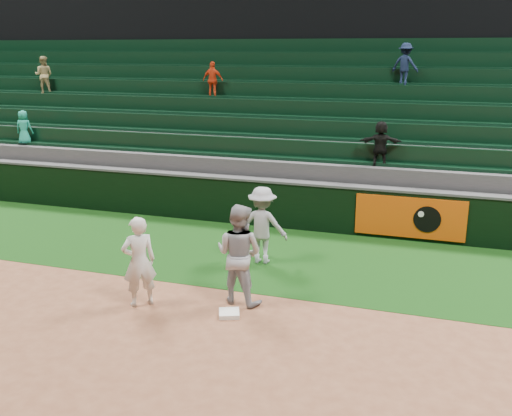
{
  "coord_description": "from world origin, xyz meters",
  "views": [
    {
      "loc": [
        3.52,
        -8.64,
        4.52
      ],
      "look_at": [
        -0.02,
        2.3,
        1.3
      ],
      "focal_mm": 40.0,
      "sensor_mm": 36.0,
      "label": 1
    }
  ],
  "objects": [
    {
      "name": "ground",
      "position": [
        0.0,
        0.0,
        0.0
      ],
      "size": [
        70.0,
        70.0,
        0.0
      ],
      "primitive_type": "plane",
      "color": "brown",
      "rests_on": "ground"
    },
    {
      "name": "foul_grass",
      "position": [
        0.0,
        3.0,
        0.0
      ],
      "size": [
        36.0,
        4.2,
        0.01
      ],
      "primitive_type": "cube",
      "color": "#0E340D",
      "rests_on": "ground"
    },
    {
      "name": "upper_deck",
      "position": [
        0.0,
        17.45,
        6.0
      ],
      "size": [
        40.0,
        12.0,
        12.0
      ],
      "primitive_type": "cube",
      "color": "black",
      "rests_on": "ground"
    },
    {
      "name": "first_base",
      "position": [
        0.26,
        -0.1,
        0.04
      ],
      "size": [
        0.46,
        0.46,
        0.08
      ],
      "primitive_type": "cube",
      "rotation": [
        0.0,
        0.0,
        0.38
      ],
      "color": "white",
      "rests_on": "ground"
    },
    {
      "name": "first_baseman",
      "position": [
        -1.43,
        -0.17,
        0.84
      ],
      "size": [
        0.72,
        0.71,
        1.68
      ],
      "primitive_type": "imported",
      "rotation": [
        0.0,
        0.0,
        3.87
      ],
      "color": "silver",
      "rests_on": "ground"
    },
    {
      "name": "baserunner",
      "position": [
        0.23,
        0.51,
        0.93
      ],
      "size": [
        1.02,
        0.86,
        1.87
      ],
      "primitive_type": "imported",
      "rotation": [
        0.0,
        0.0,
        2.96
      ],
      "color": "#9B9DA5",
      "rests_on": "ground"
    },
    {
      "name": "base_coach",
      "position": [
        0.04,
        2.55,
        0.85
      ],
      "size": [
        1.13,
        0.69,
        1.69
      ],
      "primitive_type": "imported",
      "rotation": [
        0.0,
        0.0,
        3.2
      ],
      "color": "#9EA1AB",
      "rests_on": "foul_grass"
    },
    {
      "name": "field_wall",
      "position": [
        0.03,
        5.2,
        0.63
      ],
      "size": [
        36.0,
        0.45,
        1.25
      ],
      "color": "black",
      "rests_on": "ground"
    },
    {
      "name": "stadium_seating",
      "position": [
        -0.0,
        8.97,
        1.7
      ],
      "size": [
        36.0,
        5.95,
        4.85
      ],
      "color": "#37373A",
      "rests_on": "ground"
    }
  ]
}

